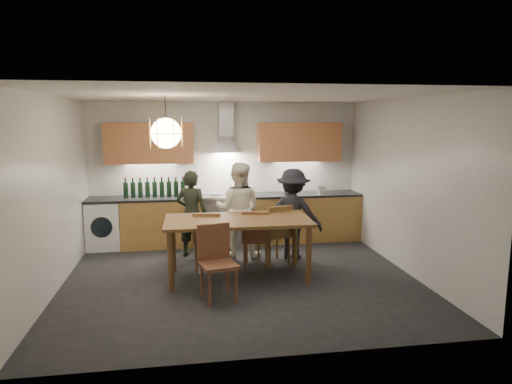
{
  "coord_description": "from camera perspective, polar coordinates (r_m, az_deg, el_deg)",
  "views": [
    {
      "loc": [
        -0.78,
        -6.29,
        2.29
      ],
      "look_at": [
        0.29,
        0.4,
        1.2
      ],
      "focal_mm": 32.0,
      "sensor_mm": 36.0,
      "label": 1
    }
  ],
  "objects": [
    {
      "name": "wine_bottles",
      "position": [
        8.36,
        -12.56,
        0.58
      ],
      "size": [
        1.09,
        0.08,
        0.35
      ],
      "color": "black",
      "rests_on": "counter_run"
    },
    {
      "name": "dining_table",
      "position": [
        6.56,
        -2.29,
        -4.23
      ],
      "size": [
        2.08,
        1.06,
        0.87
      ],
      "rotation": [
        0.0,
        0.0,
        -0.01
      ],
      "color": "brown",
      "rests_on": "ground"
    },
    {
      "name": "person_mid",
      "position": [
        7.62,
        -2.21,
        -2.21
      ],
      "size": [
        0.91,
        0.79,
        1.58
      ],
      "primitive_type": "imported",
      "rotation": [
        0.0,
        0.0,
        2.85
      ],
      "color": "white",
      "rests_on": "ground"
    },
    {
      "name": "wall_fixtures",
      "position": [
        8.4,
        -3.74,
        6.27
      ],
      "size": [
        4.3,
        0.54,
        1.1
      ],
      "color": "#D68552",
      "rests_on": "ground"
    },
    {
      "name": "chair_back_mid",
      "position": [
        7.01,
        -0.02,
        -5.46
      ],
      "size": [
        0.49,
        0.49,
        0.91
      ],
      "rotation": [
        0.0,
        0.0,
        2.92
      ],
      "color": "brown",
      "rests_on": "ground"
    },
    {
      "name": "person_right",
      "position": [
        7.53,
        4.64,
        -2.74
      ],
      "size": [
        1.1,
        0.9,
        1.49
      ],
      "primitive_type": "imported",
      "rotation": [
        0.0,
        0.0,
        2.72
      ],
      "color": "black",
      "rests_on": "ground"
    },
    {
      "name": "person_left",
      "position": [
        7.64,
        -8.05,
        -2.74
      ],
      "size": [
        0.62,
        0.51,
        1.46
      ],
      "primitive_type": "imported",
      "rotation": [
        0.0,
        0.0,
        2.78
      ],
      "color": "black",
      "rests_on": "ground"
    },
    {
      "name": "ground",
      "position": [
        6.74,
        -1.9,
        -10.73
      ],
      "size": [
        5.0,
        5.0,
        0.0
      ],
      "primitive_type": "plane",
      "color": "black",
      "rests_on": "ground"
    },
    {
      "name": "chair_back_right",
      "position": [
        7.2,
        2.59,
        -4.85
      ],
      "size": [
        0.56,
        0.56,
        0.96
      ],
      "rotation": [
        0.0,
        0.0,
        3.5
      ],
      "color": "brown",
      "rests_on": "ground"
    },
    {
      "name": "counter_run",
      "position": [
        8.48,
        -3.41,
        -3.41
      ],
      "size": [
        5.0,
        0.62,
        0.9
      ],
      "color": "tan",
      "rests_on": "ground"
    },
    {
      "name": "mixing_bowl",
      "position": [
        8.51,
        4.29,
        -0.03
      ],
      "size": [
        0.38,
        0.38,
        0.08
      ],
      "primitive_type": "imported",
      "rotation": [
        0.0,
        0.0,
        -0.28
      ],
      "color": "silver",
      "rests_on": "counter_run"
    },
    {
      "name": "stock_pot",
      "position": [
        8.7,
        8.14,
        0.26
      ],
      "size": [
        0.21,
        0.21,
        0.12
      ],
      "primitive_type": "cylinder",
      "rotation": [
        0.0,
        0.0,
        0.23
      ],
      "color": "silver",
      "rests_on": "counter_run"
    },
    {
      "name": "chair_front",
      "position": [
        5.91,
        -4.99,
        -8.03
      ],
      "size": [
        0.52,
        0.52,
        0.96
      ],
      "rotation": [
        0.0,
        0.0,
        0.24
      ],
      "color": "brown",
      "rests_on": "ground"
    },
    {
      "name": "range_stove",
      "position": [
        8.47,
        -3.56,
        -3.48
      ],
      "size": [
        0.9,
        0.6,
        0.92
      ],
      "color": "silver",
      "rests_on": "ground"
    },
    {
      "name": "room_shell",
      "position": [
        6.36,
        -1.98,
        3.88
      ],
      "size": [
        5.02,
        4.52,
        2.61
      ],
      "color": "white",
      "rests_on": "ground"
    },
    {
      "name": "chair_back_left",
      "position": [
        6.91,
        -6.06,
        -5.68
      ],
      "size": [
        0.47,
        0.47,
        0.92
      ],
      "rotation": [
        0.0,
        0.0,
        2.99
      ],
      "color": "brown",
      "rests_on": "ground"
    },
    {
      "name": "pendant_lamp",
      "position": [
        6.2,
        -11.18,
        7.22
      ],
      "size": [
        0.43,
        0.43,
        0.7
      ],
      "color": "black",
      "rests_on": "ground"
    }
  ]
}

